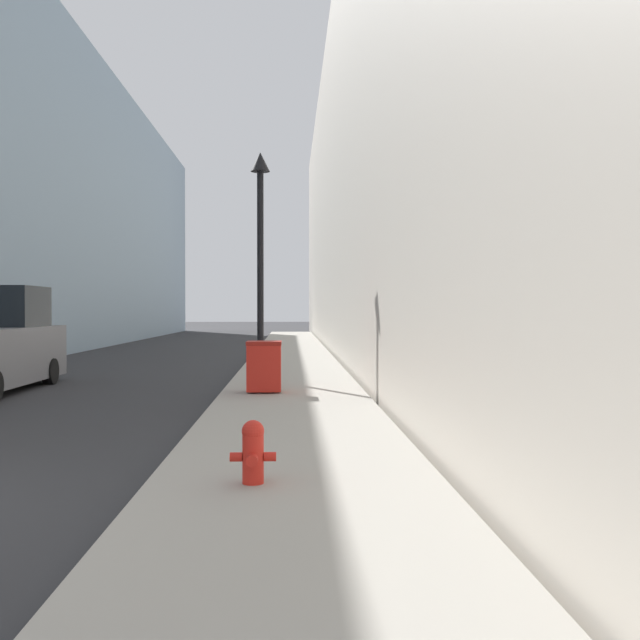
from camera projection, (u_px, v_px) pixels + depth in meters
name	position (u px, v px, depth m)	size (l,w,h in m)	color
sidewalk_right	(292.00, 362.00, 23.97)	(2.97, 60.00, 0.16)	#9E998E
building_right_stone	(459.00, 193.00, 32.18)	(12.00, 60.00, 14.28)	beige
fire_hydrant	(253.00, 450.00, 6.92)	(0.45, 0.33, 0.62)	red
trash_bin	(264.00, 366.00, 14.54)	(0.71, 0.66, 1.04)	red
lamppost	(260.00, 238.00, 17.26)	(0.47, 0.47, 5.50)	black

